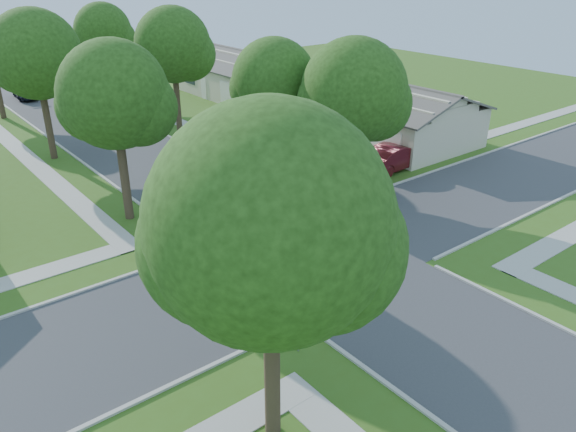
% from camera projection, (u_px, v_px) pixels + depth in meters
% --- Properties ---
extents(ground, '(100.00, 100.00, 0.00)m').
position_uv_depth(ground, '(313.00, 257.00, 25.16)').
color(ground, '#3A5D19').
rests_on(ground, ground).
extents(road_ns, '(7.00, 100.00, 0.02)m').
position_uv_depth(road_ns, '(313.00, 257.00, 25.16)').
color(road_ns, '#333335').
rests_on(road_ns, ground).
extents(sidewalk_ne, '(1.20, 40.00, 0.04)m').
position_uv_depth(sidewalk_ne, '(166.00, 116.00, 47.07)').
color(sidewalk_ne, '#9E9B91').
rests_on(sidewalk_ne, ground).
extents(sidewalk_nw, '(1.20, 40.00, 0.04)m').
position_uv_depth(sidewalk_nw, '(12.00, 144.00, 40.21)').
color(sidewalk_nw, '#9E9B91').
rests_on(sidewalk_nw, ground).
extents(driveway, '(8.80, 3.60, 0.05)m').
position_uv_depth(driveway, '(335.00, 174.00, 34.64)').
color(driveway, '#9E9B91').
rests_on(driveway, ground).
extents(stop_sign_sw, '(1.05, 0.80, 2.98)m').
position_uv_depth(stop_sign_sw, '(298.00, 301.00, 18.32)').
color(stop_sign_sw, gray).
rests_on(stop_sign_sw, ground).
extents(stop_sign_ne, '(1.05, 0.80, 2.98)m').
position_uv_depth(stop_sign_ne, '(323.00, 164.00, 30.29)').
color(stop_sign_ne, gray).
rests_on(stop_sign_ne, ground).
extents(tree_e_near, '(4.97, 4.80, 8.28)m').
position_uv_depth(tree_e_near, '(275.00, 84.00, 31.86)').
color(tree_e_near, '#38281C').
rests_on(tree_e_near, ground).
extents(tree_e_mid, '(5.59, 5.40, 9.21)m').
position_uv_depth(tree_e_mid, '(174.00, 48.00, 40.14)').
color(tree_e_mid, '#38281C').
rests_on(tree_e_mid, ground).
extents(tree_e_far, '(5.17, 5.00, 8.72)m').
position_uv_depth(tree_e_far, '(104.00, 34.00, 49.50)').
color(tree_e_far, '#38281C').
rests_on(tree_e_far, ground).
extents(tree_w_near, '(5.38, 5.20, 8.97)m').
position_uv_depth(tree_w_near, '(116.00, 100.00, 26.37)').
color(tree_w_near, '#38281C').
rests_on(tree_w_near, ground).
extents(tree_w_mid, '(5.80, 5.60, 9.56)m').
position_uv_depth(tree_w_mid, '(37.00, 58.00, 34.75)').
color(tree_w_mid, '#38281C').
rests_on(tree_w_mid, ground).
extents(tree_sw_corner, '(6.21, 6.00, 9.55)m').
position_uv_depth(tree_sw_corner, '(272.00, 233.00, 13.36)').
color(tree_sw_corner, '#38281C').
rests_on(tree_sw_corner, ground).
extents(tree_ne_corner, '(5.80, 5.60, 8.66)m').
position_uv_depth(tree_ne_corner, '(354.00, 96.00, 29.37)').
color(tree_ne_corner, '#38281C').
rests_on(tree_ne_corner, ground).
extents(house_ne_near, '(8.42, 13.60, 4.23)m').
position_uv_depth(house_ne_near, '(380.00, 116.00, 41.34)').
color(house_ne_near, beige).
rests_on(house_ne_near, ground).
extents(house_ne_far, '(8.42, 13.60, 4.23)m').
position_uv_depth(house_ne_far, '(243.00, 78.00, 54.14)').
color(house_ne_far, beige).
rests_on(house_ne_far, ground).
extents(car_driveway, '(5.05, 2.05, 1.63)m').
position_uv_depth(car_driveway, '(395.00, 157.00, 35.20)').
color(car_driveway, '#501016').
rests_on(car_driveway, ground).
extents(car_curb_east, '(2.08, 4.44, 1.47)m').
position_uv_depth(car_curb_east, '(115.00, 105.00, 47.68)').
color(car_curb_east, black).
rests_on(car_curb_east, ground).
extents(car_curb_west, '(2.07, 4.44, 1.25)m').
position_uv_depth(car_curb_west, '(25.00, 92.00, 52.81)').
color(car_curb_west, black).
rests_on(car_curb_west, ground).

